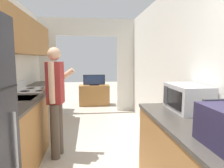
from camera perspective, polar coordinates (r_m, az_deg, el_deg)
The scene contains 8 objects.
wall_right at distance 2.68m, azimuth 21.28°, elevation 2.53°, with size 0.06×7.25×2.50m.
wall_far_with_doorway at distance 5.42m, azimuth -6.97°, elevation 7.06°, with size 2.91×0.06×2.50m.
counter_left at distance 3.51m, azimuth -22.96°, elevation -9.89°, with size 0.62×3.52×0.90m.
range_oven at distance 3.96m, azimuth -20.84°, elevation -7.78°, with size 0.66×0.79×1.04m.
person at distance 3.02m, azimuth -15.78°, elevation -4.27°, with size 0.52×0.41×1.61m.
microwave at distance 2.27m, azimuth 20.66°, elevation -3.69°, with size 0.34×0.53×0.28m.
tv_cabinet at distance 6.28m, azimuth -5.09°, elevation -3.19°, with size 0.93×0.42×0.63m.
television at distance 6.17m, azimuth -5.13°, elevation 1.10°, with size 0.66×0.16×0.33m.
Camera 1 is at (0.03, -0.54, 1.45)m, focal length 32.00 mm.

